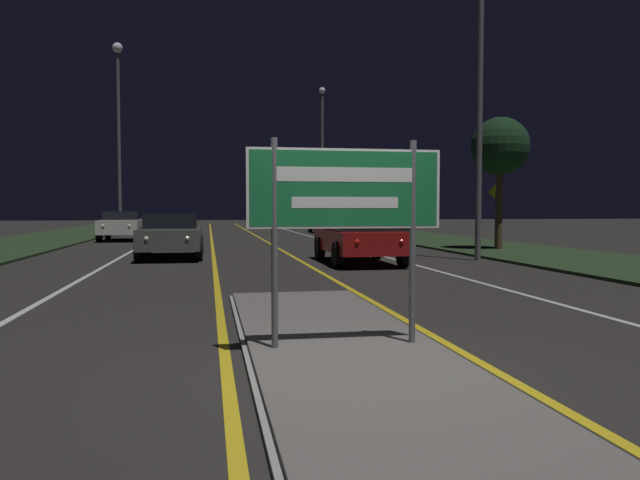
# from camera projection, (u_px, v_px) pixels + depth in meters

# --- Properties ---
(ground_plane) EXTENTS (160.00, 160.00, 0.00)m
(ground_plane) POSITION_uv_depth(u_px,v_px,m) (359.00, 370.00, 6.03)
(ground_plane) COLOR #282623
(median_island) EXTENTS (2.16, 8.78, 0.10)m
(median_island) POSITION_uv_depth(u_px,v_px,m) (345.00, 350.00, 6.69)
(median_island) COLOR #999993
(median_island) RESTS_ON ground_plane
(verge_right) EXTENTS (5.00, 100.00, 0.08)m
(verge_right) POSITION_uv_depth(u_px,v_px,m) (461.00, 243.00, 27.37)
(verge_right) COLOR #23381E
(verge_right) RESTS_ON ground_plane
(centre_line_yellow_left) EXTENTS (0.12, 70.00, 0.01)m
(centre_line_yellow_left) POSITION_uv_depth(u_px,v_px,m) (212.00, 241.00, 30.38)
(centre_line_yellow_left) COLOR gold
(centre_line_yellow_left) RESTS_ON ground_plane
(centre_line_yellow_right) EXTENTS (0.12, 70.00, 0.01)m
(centre_line_yellow_right) POSITION_uv_depth(u_px,v_px,m) (264.00, 240.00, 30.83)
(centre_line_yellow_right) COLOR gold
(centre_line_yellow_right) RESTS_ON ground_plane
(lane_line_white_left) EXTENTS (0.12, 70.00, 0.01)m
(lane_line_white_left) POSITION_uv_depth(u_px,v_px,m) (150.00, 241.00, 29.87)
(lane_line_white_left) COLOR silver
(lane_line_white_left) RESTS_ON ground_plane
(lane_line_white_right) EXTENTS (0.12, 70.00, 0.01)m
(lane_line_white_right) POSITION_uv_depth(u_px,v_px,m) (322.00, 240.00, 31.35)
(lane_line_white_right) COLOR silver
(lane_line_white_right) RESTS_ON ground_plane
(edge_line_white_left) EXTENTS (0.10, 70.00, 0.01)m
(edge_line_white_left) POSITION_uv_depth(u_px,v_px,m) (84.00, 242.00, 29.34)
(edge_line_white_left) COLOR silver
(edge_line_white_left) RESTS_ON ground_plane
(edge_line_white_right) EXTENTS (0.10, 70.00, 0.01)m
(edge_line_white_right) POSITION_uv_depth(u_px,v_px,m) (379.00, 239.00, 31.88)
(edge_line_white_right) COLOR silver
(edge_line_white_right) RESTS_ON ground_plane
(highway_sign) EXTENTS (2.09, 0.07, 2.19)m
(highway_sign) POSITION_uv_depth(u_px,v_px,m) (345.00, 199.00, 6.60)
(highway_sign) COLOR #56565B
(highway_sign) RESTS_ON median_island
(streetlight_left_far) EXTENTS (0.55, 0.55, 10.50)m
(streetlight_left_far) POSITION_uv_depth(u_px,v_px,m) (118.00, 112.00, 33.73)
(streetlight_left_far) COLOR #56565B
(streetlight_left_far) RESTS_ON ground_plane
(streetlight_right_near) EXTENTS (0.45, 0.45, 11.31)m
(streetlight_right_near) POSITION_uv_depth(u_px,v_px,m) (480.00, 37.00, 18.43)
(streetlight_right_near) COLOR #56565B
(streetlight_right_near) RESTS_ON ground_plane
(streetlight_right_far) EXTENTS (0.44, 0.44, 9.85)m
(streetlight_right_far) POSITION_uv_depth(u_px,v_px,m) (322.00, 147.00, 42.77)
(streetlight_right_far) COLOR #56565B
(streetlight_right_far) RESTS_ON ground_plane
(car_receding_0) EXTENTS (2.00, 4.42, 1.43)m
(car_receding_0) POSITION_uv_depth(u_px,v_px,m) (359.00, 236.00, 17.73)
(car_receding_0) COLOR maroon
(car_receding_0) RESTS_ON ground_plane
(car_receding_1) EXTENTS (1.90, 4.59, 1.45)m
(car_receding_1) POSITION_uv_depth(u_px,v_px,m) (374.00, 226.00, 27.23)
(car_receding_1) COLOR black
(car_receding_1) RESTS_ON ground_plane
(car_receding_2) EXTENTS (1.95, 4.75, 1.54)m
(car_receding_2) POSITION_uv_depth(u_px,v_px,m) (328.00, 220.00, 39.64)
(car_receding_2) COLOR #B7B7BC
(car_receding_2) RESTS_ON ground_plane
(car_approaching_0) EXTENTS (1.96, 4.35, 1.40)m
(car_approaching_0) POSITION_uv_depth(u_px,v_px,m) (171.00, 234.00, 19.72)
(car_approaching_0) COLOR #4C514C
(car_approaching_0) RESTS_ON ground_plane
(car_approaching_1) EXTENTS (2.00, 4.34, 1.43)m
(car_approaching_1) POSITION_uv_depth(u_px,v_px,m) (123.00, 225.00, 30.45)
(car_approaching_1) COLOR silver
(car_approaching_1) RESTS_ON ground_plane
(warning_sign) EXTENTS (0.60, 0.06, 2.41)m
(warning_sign) POSITION_uv_depth(u_px,v_px,m) (496.00, 209.00, 23.67)
(warning_sign) COLOR #56565B
(warning_sign) RESTS_ON verge_right
(roadside_palm_right) EXTENTS (2.11, 2.11, 4.81)m
(roadside_palm_right) POSITION_uv_depth(u_px,v_px,m) (500.00, 147.00, 22.67)
(roadside_palm_right) COLOR #4C3823
(roadside_palm_right) RESTS_ON verge_right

